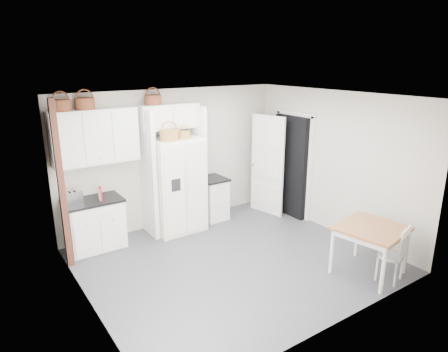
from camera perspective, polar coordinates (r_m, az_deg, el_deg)
floor at (r=6.57m, az=1.36°, el=-11.99°), size 4.50×4.50×0.00m
ceiling at (r=5.80m, az=1.54°, el=11.21°), size 4.50×4.50×0.00m
wall_back at (r=7.71m, az=-7.27°, el=2.60°), size 4.50×0.00×4.50m
wall_left at (r=5.16m, az=-19.41°, el=-5.32°), size 0.00×4.00×4.00m
wall_right at (r=7.55m, az=15.45°, el=1.83°), size 0.00×4.00×4.00m
refrigerator at (r=7.43m, az=-6.81°, el=-1.29°), size 0.91×0.73×1.76m
base_cab_left at (r=7.15m, az=-17.94°, el=-6.70°), size 0.90×0.57×0.84m
base_cab_right at (r=8.05m, az=-1.61°, el=-3.31°), size 0.46×0.55×0.81m
dining_table at (r=6.44m, az=20.03°, el=-9.93°), size 1.05×1.05×0.75m
windsor_chair at (r=6.35m, az=22.74°, el=-10.40°), size 0.47×0.44×0.79m
counter_left at (r=6.99m, az=-18.25°, el=-3.40°), size 0.94×0.61×0.04m
counter_right at (r=7.92m, az=-1.64°, el=-0.42°), size 0.50×0.59×0.04m
toaster at (r=6.88m, az=-20.81°, el=-2.91°), size 0.32×0.23×0.20m
cookbook_red at (r=6.91m, az=-17.22°, el=-2.39°), size 0.07×0.15×0.23m
cookbook_cream at (r=6.90m, az=-17.30°, el=-2.44°), size 0.05×0.15×0.22m
basket_upper_a at (r=6.70m, az=-22.25°, el=9.30°), size 0.30×0.30×0.17m
basket_upper_b at (r=6.79m, az=-19.24°, el=9.73°), size 0.31×0.31×0.18m
basket_bridge_a at (r=7.18m, az=-10.11°, el=10.65°), size 0.30×0.30×0.17m
basket_fridge_a at (r=7.04m, az=-7.82°, el=5.83°), size 0.34×0.34×0.18m
basket_fridge_b at (r=7.17m, az=-5.74°, el=5.87°), size 0.23×0.23×0.13m
upper_cabinet at (r=6.89m, az=-17.98°, el=5.38°), size 1.40×0.34×0.90m
bridge_cabinet at (r=7.34m, az=-7.94°, el=8.44°), size 1.12×0.34×0.45m
fridge_panel_left at (r=7.22m, az=-10.79°, el=0.24°), size 0.08×0.60×2.30m
fridge_panel_right at (r=7.66m, az=-3.81°, el=1.45°), size 0.08×0.60×2.30m
trim_post at (r=6.42m, az=-22.22°, el=-1.37°), size 0.09×0.09×2.60m
doorway_void at (r=8.21m, az=9.63°, el=1.38°), size 0.18×0.85×2.05m
door_slab at (r=8.22m, az=6.20°, el=1.52°), size 0.21×0.79×2.05m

